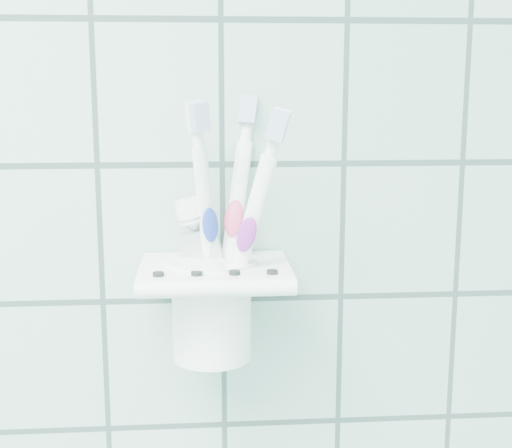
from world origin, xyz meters
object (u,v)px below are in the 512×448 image
cup (212,304)px  toothbrush_pink (217,223)px  toothpaste_tube (225,260)px  holder_bracket (215,274)px  toothbrush_orange (213,227)px  toothbrush_blue (215,222)px

cup → toothbrush_pink: size_ratio=0.41×
cup → toothbrush_pink: (0.01, 0.01, 0.07)m
toothbrush_pink → toothpaste_tube: size_ratio=1.51×
holder_bracket → toothbrush_orange: (-0.00, -0.00, 0.04)m
cup → toothpaste_tube: size_ratio=0.62×
toothpaste_tube → toothbrush_orange: bearing=-119.1°
cup → toothbrush_blue: toothbrush_blue is taller
holder_bracket → toothbrush_blue: toothbrush_blue is taller
toothbrush_orange → toothbrush_blue: bearing=-58.4°
toothbrush_pink → toothpaste_tube: toothbrush_pink is taller
cup → toothpaste_tube: bearing=23.1°
cup → toothbrush_pink: bearing=68.1°
toothbrush_blue → holder_bracket: bearing=105.7°
toothbrush_blue → toothbrush_pink: bearing=96.9°
toothbrush_blue → toothbrush_orange: bearing=119.6°
holder_bracket → toothbrush_orange: 0.04m
holder_bracket → cup: size_ratio=1.44×
holder_bracket → toothbrush_pink: bearing=81.2°
toothbrush_blue → toothbrush_orange: 0.01m
cup → toothbrush_orange: bearing=-74.9°
toothbrush_orange → toothpaste_tube: (0.01, 0.01, -0.03)m
holder_bracket → toothbrush_orange: bearing=-102.1°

